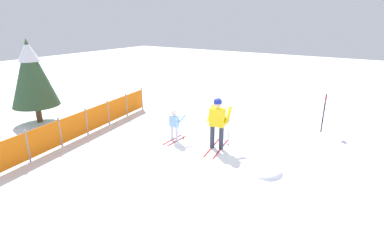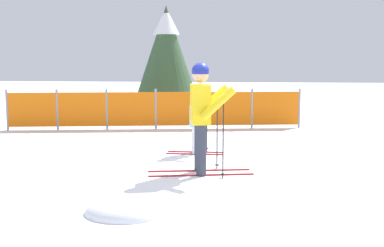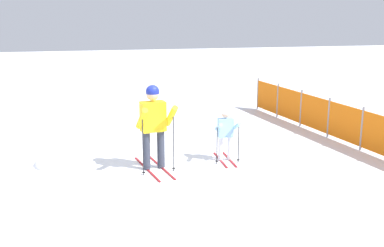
# 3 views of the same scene
# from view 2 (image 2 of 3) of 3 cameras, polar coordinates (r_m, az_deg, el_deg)

# --- Properties ---
(ground_plane) EXTENTS (60.00, 60.00, 0.00)m
(ground_plane) POSITION_cam_2_polar(r_m,az_deg,el_deg) (8.07, 1.72, -5.81)
(ground_plane) COLOR white
(skier_adult) EXTENTS (1.76, 0.85, 1.82)m
(skier_adult) POSITION_cam_2_polar(r_m,az_deg,el_deg) (7.82, 1.19, 1.86)
(skier_adult) COLOR maroon
(skier_adult) RESTS_ON ground_plane
(skier_child) EXTENTS (1.14, 0.56, 1.21)m
(skier_child) POSITION_cam_2_polar(r_m,az_deg,el_deg) (9.51, 0.51, 0.64)
(skier_child) COLOR maroon
(skier_child) RESTS_ON ground_plane
(safety_fence) EXTENTS (7.78, 1.25, 1.08)m
(safety_fence) POSITION_cam_2_polar(r_m,az_deg,el_deg) (12.91, -4.32, 1.73)
(safety_fence) COLOR gray
(safety_fence) RESTS_ON ground_plane
(conifer_far) EXTENTS (1.93, 1.93, 3.58)m
(conifer_far) POSITION_cam_2_polar(r_m,az_deg,el_deg) (15.86, -3.05, 8.91)
(conifer_far) COLOR #4C3823
(conifer_far) RESTS_ON ground_plane
(snow_mound) EXTENTS (1.01, 0.86, 0.40)m
(snow_mound) POSITION_cam_2_polar(r_m,az_deg,el_deg) (6.08, -7.86, -10.46)
(snow_mound) COLOR white
(snow_mound) RESTS_ON ground_plane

